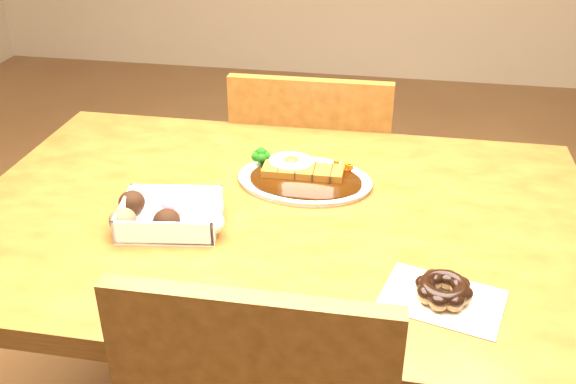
% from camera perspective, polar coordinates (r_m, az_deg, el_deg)
% --- Properties ---
extents(table, '(1.20, 0.80, 0.75)m').
position_cam_1_polar(table, '(1.28, -0.87, -5.44)').
color(table, '#543110').
rests_on(table, ground).
extents(chair_far, '(0.43, 0.43, 0.87)m').
position_cam_1_polar(chair_far, '(1.82, 2.29, -0.46)').
color(chair_far, '#543110').
rests_on(chair_far, ground).
extents(katsu_curry_plate, '(0.28, 0.21, 0.05)m').
position_cam_1_polar(katsu_curry_plate, '(1.32, 1.31, 1.41)').
color(katsu_curry_plate, white).
rests_on(katsu_curry_plate, table).
extents(donut_box, '(0.21, 0.16, 0.05)m').
position_cam_1_polar(donut_box, '(1.18, -10.68, -1.94)').
color(donut_box, white).
rests_on(donut_box, table).
extents(pon_de_ring, '(0.21, 0.17, 0.03)m').
position_cam_1_polar(pon_de_ring, '(1.02, 13.64, -8.51)').
color(pon_de_ring, silver).
rests_on(pon_de_ring, table).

